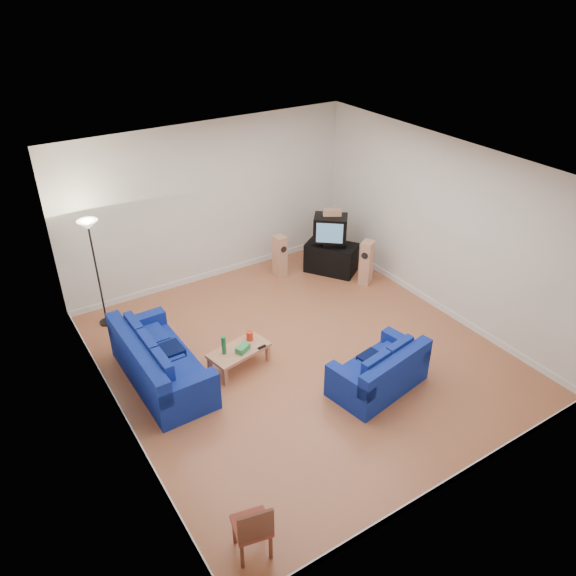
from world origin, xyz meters
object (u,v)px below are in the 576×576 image
coffee_table (239,352)px  tv_stand (331,258)px  television (330,228)px  sofa_three_seat (158,366)px  sofa_loveseat (380,374)px

coffee_table → tv_stand: bearing=29.9°
television → sofa_three_seat: bearing=-121.2°
sofa_loveseat → tv_stand: bearing=55.1°
sofa_loveseat → tv_stand: 3.80m
coffee_table → sofa_loveseat: bearing=-46.0°
sofa_three_seat → tv_stand: bearing=107.7°
tv_stand → television: size_ratio=1.24×
sofa_three_seat → coffee_table: (1.22, -0.35, -0.00)m
sofa_loveseat → television: bearing=55.8°
sofa_three_seat → television: bearing=108.0°
coffee_table → television: 3.70m
sofa_three_seat → tv_stand: (4.39, 1.48, 0.00)m
sofa_loveseat → television: 3.87m
coffee_table → television: (3.13, 1.84, 0.69)m
sofa_three_seat → coffee_table: 1.27m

